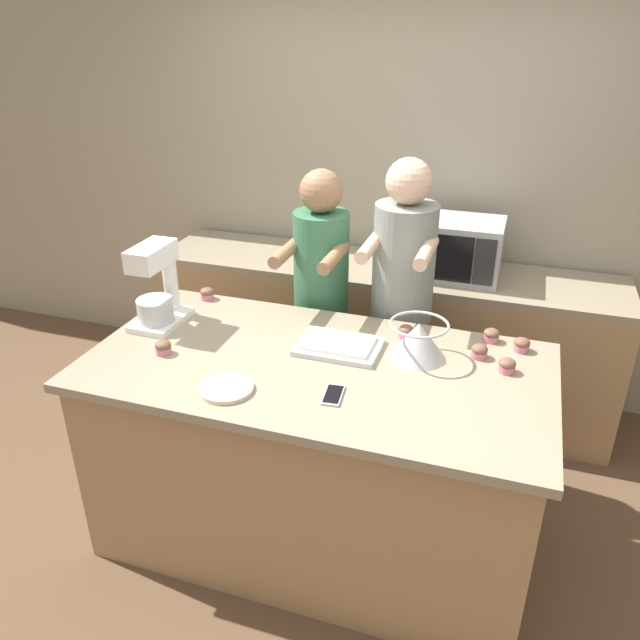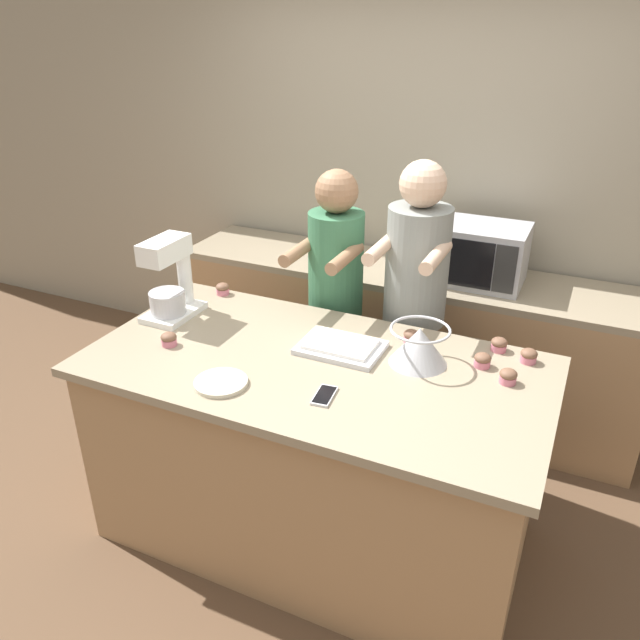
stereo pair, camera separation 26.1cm
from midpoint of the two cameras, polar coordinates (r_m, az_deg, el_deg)
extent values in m
plane|color=brown|center=(3.24, -2.73, -18.75)|extent=(16.00, 16.00, 0.00)
cube|color=gray|center=(3.96, 5.45, 12.40)|extent=(10.00, 0.06, 2.70)
cube|color=#A87F56|center=(2.94, -2.93, -12.43)|extent=(1.89, 0.95, 0.91)
cube|color=gray|center=(2.66, -3.16, -4.39)|extent=(1.97, 1.02, 0.04)
cube|color=#A87F56|center=(3.96, 3.71, -1.62)|extent=(2.80, 0.60, 0.88)
cube|color=gray|center=(3.77, 3.91, 4.59)|extent=(2.80, 0.60, 0.04)
cylinder|color=#232328|center=(3.55, -2.01, -5.57)|extent=(0.22, 0.22, 0.83)
cylinder|color=#38704C|center=(3.24, -2.20, 4.98)|extent=(0.29, 0.29, 0.56)
sphere|color=#936B4C|center=(3.12, -2.33, 11.67)|extent=(0.22, 0.22, 0.22)
cylinder|color=#936B4C|center=(3.09, -5.48, 6.21)|extent=(0.06, 0.34, 0.06)
cylinder|color=#936B4C|center=(3.01, -1.19, 5.74)|extent=(0.06, 0.34, 0.06)
cylinder|color=#33384C|center=(3.43, 4.79, -6.38)|extent=(0.24, 0.24, 0.89)
cylinder|color=gray|center=(3.10, 5.29, 5.19)|extent=(0.31, 0.31, 0.59)
sphere|color=#DBB293|center=(2.98, 5.62, 12.48)|extent=(0.22, 0.22, 0.22)
cylinder|color=#DBB293|center=(2.93, 2.09, 6.72)|extent=(0.06, 0.34, 0.06)
cylinder|color=#DBB293|center=(2.87, 7.15, 6.12)|extent=(0.06, 0.34, 0.06)
cube|color=white|center=(3.11, -16.65, -0.06)|extent=(0.20, 0.30, 0.03)
cylinder|color=white|center=(3.14, -15.84, 3.26)|extent=(0.07, 0.07, 0.27)
cube|color=white|center=(2.97, -17.62, 5.56)|extent=(0.13, 0.26, 0.10)
cylinder|color=#BCBCC1|center=(3.05, -17.20, 0.82)|extent=(0.17, 0.17, 0.11)
cone|color=#BCBCC1|center=(2.67, 6.21, -1.96)|extent=(0.25, 0.25, 0.16)
torus|color=#BCBCC1|center=(2.63, 6.29, -0.47)|extent=(0.26, 0.26, 0.01)
cube|color=silver|center=(2.75, -0.97, -2.52)|extent=(0.36, 0.26, 0.02)
cube|color=white|center=(2.74, -0.98, -2.16)|extent=(0.30, 0.21, 0.02)
cube|color=#B7B7BC|center=(3.63, 9.92, 6.53)|extent=(0.56, 0.37, 0.33)
cube|color=black|center=(3.47, 8.59, 5.65)|extent=(0.38, 0.01, 0.26)
cube|color=#2D2D2D|center=(3.44, 12.71, 5.11)|extent=(0.11, 0.01, 0.26)
cube|color=silver|center=(2.43, -1.88, -6.98)|extent=(0.09, 0.15, 0.01)
cube|color=black|center=(2.43, -1.88, -6.87)|extent=(0.08, 0.14, 0.00)
cylinder|color=beige|center=(2.51, -11.55, -6.24)|extent=(0.22, 0.22, 0.02)
cylinder|color=#D17084|center=(2.66, 14.03, -4.42)|extent=(0.07, 0.07, 0.03)
ellipsoid|color=brown|center=(2.64, 14.09, -3.94)|extent=(0.07, 0.07, 0.04)
cylinder|color=#D17084|center=(2.89, 12.91, -1.70)|extent=(0.07, 0.07, 0.03)
ellipsoid|color=brown|center=(2.87, 12.96, -1.25)|extent=(0.07, 0.07, 0.04)
cylinder|color=#D17084|center=(2.83, -16.70, -2.75)|extent=(0.07, 0.07, 0.03)
ellipsoid|color=brown|center=(2.82, -16.77, -2.29)|extent=(0.07, 0.07, 0.04)
cylinder|color=#D17084|center=(3.31, -12.50, 2.09)|extent=(0.07, 0.07, 0.03)
ellipsoid|color=brown|center=(3.30, -12.55, 2.50)|extent=(0.07, 0.07, 0.04)
cylinder|color=#D17084|center=(2.74, 11.72, -3.17)|extent=(0.07, 0.07, 0.03)
ellipsoid|color=brown|center=(2.73, 11.77, -2.70)|extent=(0.07, 0.07, 0.04)
cylinder|color=#D17084|center=(2.86, 5.28, -1.41)|extent=(0.07, 0.07, 0.03)
ellipsoid|color=brown|center=(2.84, 5.30, -0.95)|extent=(0.07, 0.07, 0.04)
cylinder|color=#D17084|center=(2.84, 15.45, -2.52)|extent=(0.07, 0.07, 0.03)
ellipsoid|color=brown|center=(2.83, 15.52, -2.07)|extent=(0.07, 0.07, 0.04)
camera|label=1|loc=(0.13, -92.86, -1.41)|focal=35.00mm
camera|label=2|loc=(0.13, 87.14, 1.41)|focal=35.00mm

